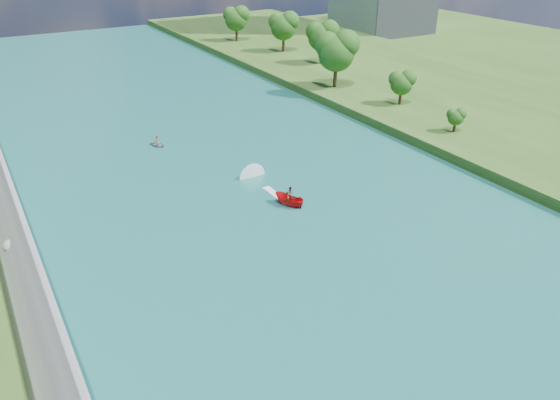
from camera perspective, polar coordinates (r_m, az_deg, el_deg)
ground at (r=50.48m, az=7.52°, el=-8.30°), size 260.00×260.00×0.00m
river_water at (r=64.90m, az=-3.22°, el=0.58°), size 55.00×240.00×0.10m
berm_east at (r=96.06m, az=24.16°, el=7.67°), size 44.00×240.00×1.50m
riprap_bank at (r=57.84m, az=-26.25°, el=-4.07°), size 3.77×236.00×4.18m
trees_east at (r=100.13m, az=10.71°, el=13.91°), size 16.39×143.00×11.97m
motorboat at (r=63.45m, az=0.09°, el=0.63°), size 3.60×18.80×1.95m
raft at (r=80.77m, az=-12.67°, el=5.76°), size 2.72×3.15×1.51m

